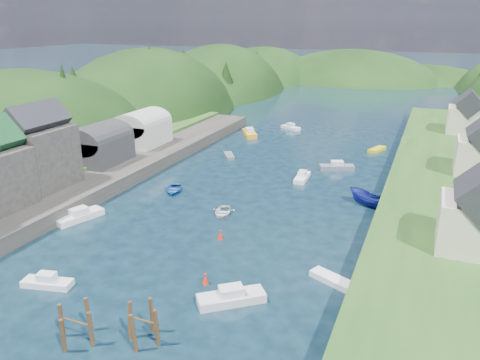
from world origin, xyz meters
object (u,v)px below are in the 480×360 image
at_px(channel_buoy_near, 205,279).
at_px(piling_cluster_near, 76,328).
at_px(piling_cluster_far, 143,327).
at_px(channel_buoy_far, 220,235).

bearing_deg(channel_buoy_near, piling_cluster_near, -115.78).
bearing_deg(channel_buoy_near, piling_cluster_far, -93.86).
relative_size(piling_cluster_near, channel_buoy_far, 3.24).
xyz_separation_m(piling_cluster_near, channel_buoy_near, (5.40, 11.17, -0.74)).
bearing_deg(piling_cluster_far, channel_buoy_far, 96.33).
bearing_deg(piling_cluster_near, piling_cluster_far, 21.85).
bearing_deg(piling_cluster_near, channel_buoy_near, 64.22).
height_order(channel_buoy_near, channel_buoy_far, same).
relative_size(channel_buoy_near, channel_buoy_far, 1.00).
height_order(piling_cluster_near, piling_cluster_far, piling_cluster_far).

